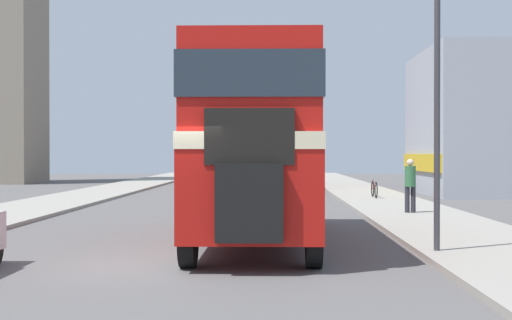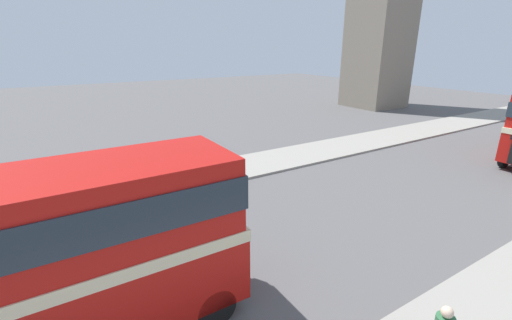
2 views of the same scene
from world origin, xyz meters
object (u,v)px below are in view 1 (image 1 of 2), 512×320
(street_lamp, at_px, (437,57))
(bicycle_on_pavement, at_px, (374,189))
(bus_distant, at_px, (271,147))
(double_decker_bus, at_px, (256,134))
(pedestrian_walking, at_px, (410,182))

(street_lamp, bearing_deg, bicycle_on_pavement, 85.98)
(bicycle_on_pavement, xyz_separation_m, street_lamp, (-1.21, -17.25, 3.47))
(bus_distant, bearing_deg, double_decker_bus, -90.61)
(bus_distant, relative_size, street_lamp, 1.80)
(bus_distant, relative_size, bicycle_on_pavement, 5.98)
(double_decker_bus, bearing_deg, pedestrian_walking, 54.58)
(street_lamp, bearing_deg, double_decker_bus, 147.63)
(double_decker_bus, xyz_separation_m, pedestrian_walking, (4.88, 6.86, -1.38))
(street_lamp, bearing_deg, bus_distant, 96.54)
(pedestrian_walking, height_order, street_lamp, street_lamp)
(street_lamp, bearing_deg, pedestrian_walking, 82.34)
(double_decker_bus, height_order, street_lamp, street_lamp)
(pedestrian_walking, xyz_separation_m, street_lamp, (-1.23, -9.17, 2.85))
(double_decker_bus, distance_m, pedestrian_walking, 8.53)
(bus_distant, xyz_separation_m, pedestrian_walking, (4.59, -20.09, -1.35))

